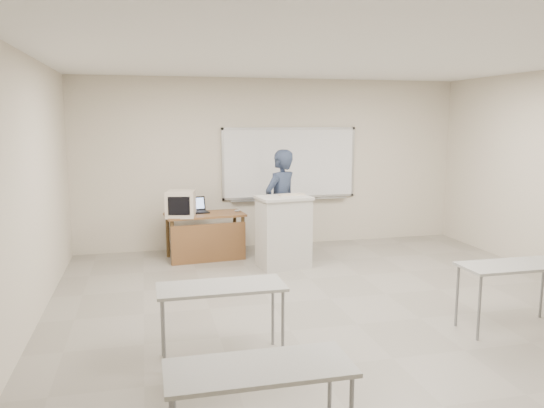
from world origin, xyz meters
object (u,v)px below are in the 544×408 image
object	(u,v)px
whiteboard	(290,164)
laptop	(198,209)
mouse	(237,211)
keyboard	(292,195)
instructor_desk	(206,229)
podium	(283,232)
crt_monitor	(181,204)
presenter	(281,205)

from	to	relation	value
whiteboard	laptop	distance (m)	1.92
mouse	keyboard	distance (m)	1.12
instructor_desk	podium	world-z (taller)	podium
whiteboard	instructor_desk	distance (m)	2.05
whiteboard	keyboard	bearing A→B (deg)	-104.15
crt_monitor	mouse	bearing A→B (deg)	22.34
whiteboard	instructor_desk	world-z (taller)	whiteboard
whiteboard	keyboard	distance (m)	1.48
podium	crt_monitor	bearing A→B (deg)	148.17
whiteboard	podium	distance (m)	1.80
podium	crt_monitor	size ratio (longest dim) A/B	2.25
laptop	keyboard	size ratio (longest dim) A/B	0.81
laptop	keyboard	xyz separation A→B (m)	(1.38, -0.88, 0.31)
crt_monitor	keyboard	world-z (taller)	crt_monitor
whiteboard	presenter	size ratio (longest dim) A/B	1.37
instructor_desk	podium	bearing A→B (deg)	-36.96
podium	crt_monitor	distance (m)	1.70
instructor_desk	whiteboard	bearing A→B (deg)	20.01
laptop	presenter	distance (m)	1.39
podium	crt_monitor	xyz separation A→B (m)	(-1.51, 0.68, 0.39)
podium	laptop	xyz separation A→B (m)	(-1.23, 0.96, 0.25)
keyboard	whiteboard	bearing A→B (deg)	68.16
whiteboard	mouse	size ratio (longest dim) A/B	25.94
whiteboard	crt_monitor	world-z (taller)	whiteboard
keyboard	laptop	bearing A→B (deg)	139.87
podium	mouse	bearing A→B (deg)	116.50
whiteboard	laptop	world-z (taller)	whiteboard
laptop	keyboard	world-z (taller)	keyboard
whiteboard	crt_monitor	xyz separation A→B (m)	(-2.01, -0.79, -0.53)
mouse	crt_monitor	bearing A→B (deg)	-150.74
podium	laptop	bearing A→B (deg)	134.35
crt_monitor	mouse	size ratio (longest dim) A/B	5.17
presenter	mouse	bearing A→B (deg)	-64.94
laptop	presenter	size ratio (longest dim) A/B	0.19
crt_monitor	podium	bearing A→B (deg)	-12.35
mouse	presenter	bearing A→B (deg)	-11.42
laptop	presenter	world-z (taller)	presenter
podium	whiteboard	bearing A→B (deg)	63.43
instructor_desk	mouse	world-z (taller)	mouse
instructor_desk	crt_monitor	world-z (taller)	crt_monitor
crt_monitor	laptop	world-z (taller)	crt_monitor
whiteboard	podium	xyz separation A→B (m)	(-0.50, -1.47, -0.92)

